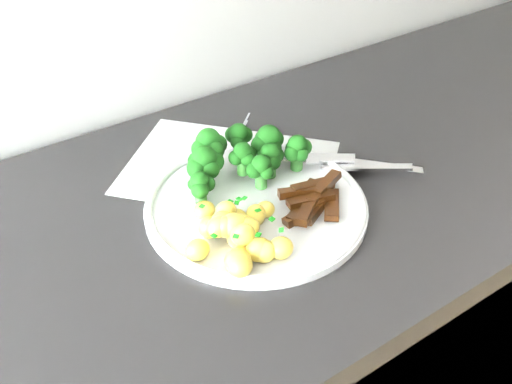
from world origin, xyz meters
name	(u,v)px	position (x,y,z in m)	size (l,w,h in m)	color
counter	(280,371)	(-0.13, 1.68, 0.44)	(2.36, 0.59, 0.88)	black
recipe_paper	(229,167)	(-0.17, 1.76, 0.89)	(0.37, 0.37, 0.00)	silver
plate	(256,204)	(-0.19, 1.66, 0.89)	(0.31, 0.31, 0.02)	white
broccoli	(240,154)	(-0.18, 1.72, 0.94)	(0.20, 0.12, 0.07)	#2D6825
potatoes	(238,233)	(-0.26, 1.60, 0.91)	(0.14, 0.15, 0.05)	#FFE458
beef_strips	(313,200)	(-0.13, 1.61, 0.91)	(0.12, 0.09, 0.03)	black
fork	(347,165)	(-0.04, 1.65, 0.90)	(0.16, 0.15, 0.02)	silver
knife	(364,165)	(-0.01, 1.64, 0.89)	(0.19, 0.17, 0.03)	silver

